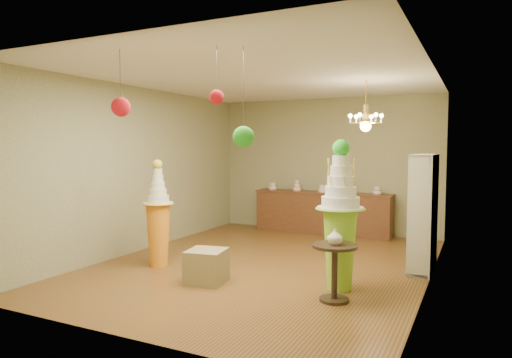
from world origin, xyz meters
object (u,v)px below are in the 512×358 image
at_px(pedestal_green, 340,228).
at_px(round_table, 335,265).
at_px(sideboard, 322,212).
at_px(pedestal_orange, 158,225).

relative_size(pedestal_green, round_table, 2.83).
bearing_deg(pedestal_green, sideboard, 111.18).
height_order(sideboard, round_table, sideboard).
bearing_deg(sideboard, pedestal_green, -68.82).
relative_size(sideboard, round_table, 4.27).
bearing_deg(round_table, pedestal_orange, 172.76).
relative_size(pedestal_orange, round_table, 2.41).
bearing_deg(round_table, pedestal_green, 98.58).
bearing_deg(pedestal_orange, round_table, -7.24).
xyz_separation_m(pedestal_green, pedestal_orange, (-2.93, -0.12, -0.17)).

